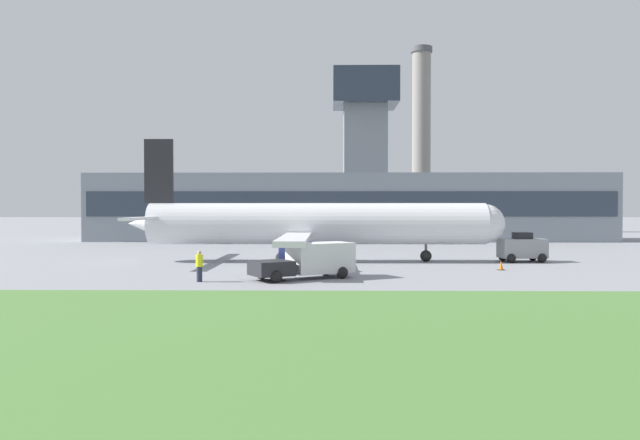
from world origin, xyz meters
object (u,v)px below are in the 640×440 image
(airplane, at_px, (311,225))
(pushback_tug, at_px, (522,249))
(ground_crew_person, at_px, (199,266))
(baggage_truck, at_px, (310,261))

(airplane, xyz_separation_m, pushback_tug, (16.08, -0.05, -1.79))
(pushback_tug, xyz_separation_m, ground_crew_person, (-21.98, -12.94, -0.12))
(airplane, xyz_separation_m, baggage_truck, (0.24, -11.27, -1.76))
(airplane, height_order, baggage_truck, airplane)
(pushback_tug, height_order, ground_crew_person, pushback_tug)
(pushback_tug, bearing_deg, airplane, 179.82)
(baggage_truck, bearing_deg, airplane, 91.20)
(airplane, distance_m, pushback_tug, 16.18)
(pushback_tug, height_order, baggage_truck, pushback_tug)
(airplane, distance_m, baggage_truck, 11.40)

